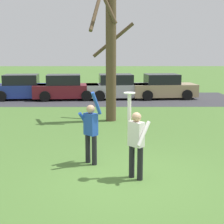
{
  "coord_description": "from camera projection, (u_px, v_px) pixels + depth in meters",
  "views": [
    {
      "loc": [
        -0.4,
        -7.78,
        3.08
      ],
      "look_at": [
        -0.35,
        0.7,
        1.52
      ],
      "focal_mm": 53.37,
      "sensor_mm": 36.0,
      "label": 1
    }
  ],
  "objects": [
    {
      "name": "parked_car_silver",
      "position": [
        118.0,
        88.0,
        21.57
      ],
      "size": [
        4.26,
        2.35,
        1.59
      ],
      "rotation": [
        0.0,
        0.0,
        0.1
      ],
      "color": "#BCBCC1",
      "rests_on": "ground_plane"
    },
    {
      "name": "bare_tree_tall",
      "position": [
        110.0,
        57.0,
        14.46
      ],
      "size": [
        1.99,
        1.67,
        5.43
      ],
      "color": "brown",
      "rests_on": "ground_plane"
    },
    {
      "name": "person_defender",
      "position": [
        91.0,
        129.0,
        9.05
      ],
      "size": [
        0.65,
        0.65,
        2.05
      ],
      "rotation": [
        0.0,
        0.0,
        5.52
      ],
      "color": "black",
      "rests_on": "ground_plane"
    },
    {
      "name": "parked_car_blue",
      "position": [
        23.0,
        88.0,
        21.34
      ],
      "size": [
        4.26,
        2.35,
        1.59
      ],
      "rotation": [
        0.0,
        0.0,
        0.1
      ],
      "color": "#233893",
      "rests_on": "ground_plane"
    },
    {
      "name": "frisbee_disc",
      "position": [
        129.0,
        93.0,
        7.93
      ],
      "size": [
        0.27,
        0.27,
        0.02
      ],
      "primitive_type": "cylinder",
      "color": "white",
      "rests_on": "person_catcher"
    },
    {
      "name": "parking_strip",
      "position": [
        94.0,
        99.0,
        21.66
      ],
      "size": [
        18.29,
        6.4,
        0.01
      ],
      "primitive_type": "cube",
      "color": "#38383D",
      "rests_on": "ground_plane"
    },
    {
      "name": "person_catcher",
      "position": [
        136.0,
        140.0,
        7.98
      ],
      "size": [
        0.55,
        0.56,
        2.08
      ],
      "rotation": [
        0.0,
        0.0,
        2.38
      ],
      "color": "black",
      "rests_on": "ground_plane"
    },
    {
      "name": "ground_plane",
      "position": [
        126.0,
        177.0,
        8.22
      ],
      "size": [
        120.0,
        120.0,
        0.0
      ],
      "primitive_type": "plane",
      "color": "#4C7533"
    },
    {
      "name": "parked_car_tan",
      "position": [
        163.0,
        87.0,
        21.68
      ],
      "size": [
        4.26,
        2.35,
        1.59
      ],
      "rotation": [
        0.0,
        0.0,
        0.1
      ],
      "color": "tan",
      "rests_on": "ground_plane"
    },
    {
      "name": "parked_car_maroon",
      "position": [
        66.0,
        88.0,
        21.28
      ],
      "size": [
        4.26,
        2.35,
        1.59
      ],
      "rotation": [
        0.0,
        0.0,
        0.1
      ],
      "color": "maroon",
      "rests_on": "ground_plane"
    }
  ]
}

